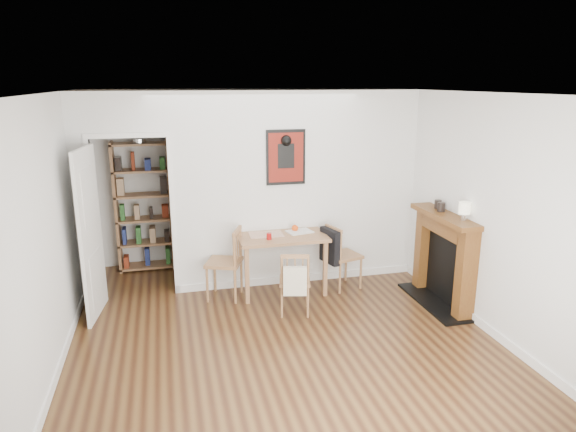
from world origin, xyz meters
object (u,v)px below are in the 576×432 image
object	(u,v)px
chair_left	(224,263)
ceramic_jar_b	(438,204)
chair_right	(342,255)
fireplace	(445,256)
notebook	(300,232)
red_glass	(269,236)
dining_table	(281,241)
bookshelf	(144,207)
mantel_lamp	(464,209)
ceramic_jar_a	(441,207)
orange_fruit	(295,228)
chair_front	(295,281)

from	to	relation	value
chair_left	ceramic_jar_b	world-z (taller)	ceramic_jar_b
chair_right	fireplace	world-z (taller)	fireplace
notebook	chair_left	bearing A→B (deg)	-175.02
chair_left	red_glass	size ratio (longest dim) A/B	11.20
dining_table	bookshelf	bearing A→B (deg)	143.42
mantel_lamp	ceramic_jar_a	xyz separation A→B (m)	(-0.04, 0.43, -0.08)
orange_fruit	notebook	distance (m)	0.08
chair_front	mantel_lamp	bearing A→B (deg)	-13.97
fireplace	notebook	size ratio (longest dim) A/B	3.91
red_glass	ceramic_jar_a	size ratio (longest dim) A/B	0.72
chair_left	ceramic_jar_b	xyz separation A→B (m)	(2.64, -0.55, 0.75)
dining_table	mantel_lamp	world-z (taller)	mantel_lamp
chair_left	notebook	world-z (taller)	chair_left
fireplace	chair_right	bearing A→B (deg)	144.21
mantel_lamp	red_glass	bearing A→B (deg)	154.36
notebook	chair_right	bearing A→B (deg)	-13.43
orange_fruit	mantel_lamp	xyz separation A→B (m)	(1.68, -1.27, 0.47)
notebook	red_glass	bearing A→B (deg)	-154.84
red_glass	chair_right	bearing A→B (deg)	4.52
chair_front	ceramic_jar_a	world-z (taller)	ceramic_jar_a
dining_table	orange_fruit	world-z (taller)	orange_fruit
chair_front	orange_fruit	size ratio (longest dim) A/B	9.13
chair_left	mantel_lamp	xyz separation A→B (m)	(2.65, -1.12, 0.83)
ceramic_jar_a	ceramic_jar_b	bearing A→B (deg)	75.38
orange_fruit	mantel_lamp	size ratio (longest dim) A/B	0.40
ceramic_jar_b	red_glass	bearing A→B (deg)	168.50
bookshelf	notebook	bearing A→B (deg)	-31.94
dining_table	ceramic_jar_b	xyz separation A→B (m)	(1.88, -0.59, 0.53)
dining_table	mantel_lamp	size ratio (longest dim) A/B	5.30
fireplace	mantel_lamp	world-z (taller)	mantel_lamp
dining_table	chair_front	world-z (taller)	chair_front
fireplace	mantel_lamp	bearing A→B (deg)	-88.03
fireplace	bookshelf	bearing A→B (deg)	149.35
dining_table	orange_fruit	size ratio (longest dim) A/B	13.16
chair_left	ceramic_jar_a	size ratio (longest dim) A/B	8.09
notebook	ceramic_jar_a	world-z (taller)	ceramic_jar_a
fireplace	ceramic_jar_a	distance (m)	0.61
chair_left	ceramic_jar_a	xyz separation A→B (m)	(2.60, -0.70, 0.75)
dining_table	ceramic_jar_a	size ratio (longest dim) A/B	9.95
chair_front	orange_fruit	xyz separation A→B (m)	(0.21, 0.80, 0.42)
chair_left	bookshelf	world-z (taller)	bookshelf
chair_right	mantel_lamp	bearing A→B (deg)	-45.24
fireplace	red_glass	xyz separation A→B (m)	(-2.07, 0.68, 0.20)
ceramic_jar_a	chair_right	bearing A→B (deg)	147.66
chair_right	chair_front	world-z (taller)	chair_right
fireplace	ceramic_jar_a	size ratio (longest dim) A/B	10.89
chair_front	bookshelf	world-z (taller)	bookshelf
chair_right	ceramic_jar_b	world-z (taller)	ceramic_jar_b
chair_front	notebook	bearing A→B (deg)	71.06
red_glass	mantel_lamp	distance (m)	2.36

